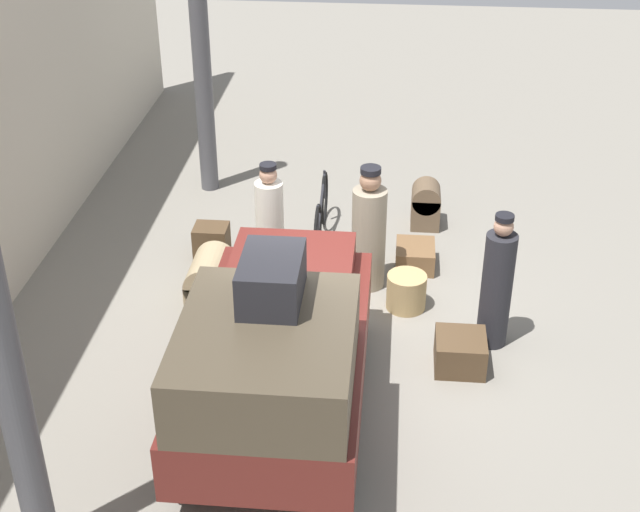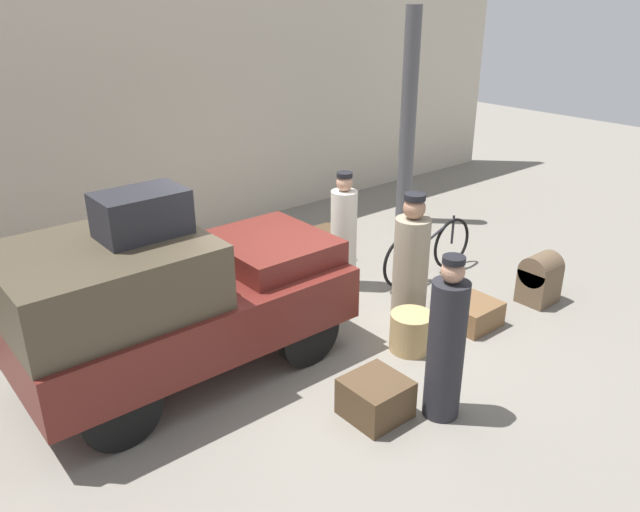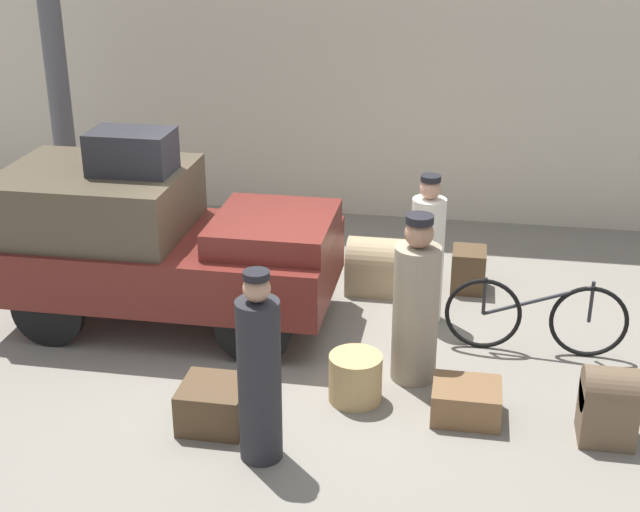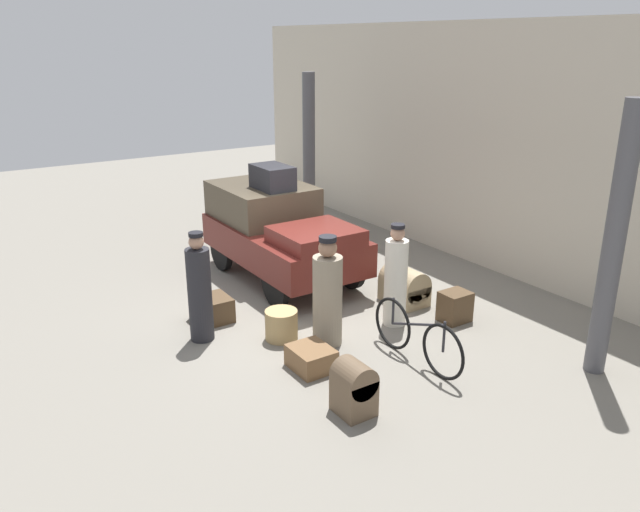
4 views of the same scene
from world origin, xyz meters
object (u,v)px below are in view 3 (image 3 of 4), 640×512
object	(u,v)px
conductor_in_dark_uniform	(259,375)
suitcase_black_upright	(609,404)
bicycle	(536,317)
porter_with_bicycle	(416,307)
truck	(155,240)
wicker_basket	(355,378)
porter_lifting_near_truck	(427,255)
trunk_on_truck_roof	(132,152)
trunk_barrel_dark	(381,267)
trunk_umber_medium	(214,404)
trunk_wicker_pale	(468,269)
suitcase_tan_flat	(466,401)

from	to	relation	value
conductor_in_dark_uniform	suitcase_black_upright	xyz separation A→B (m)	(2.77, 0.72, -0.41)
bicycle	porter_with_bicycle	world-z (taller)	porter_with_bicycle
truck	wicker_basket	distance (m)	2.68
wicker_basket	porter_lifting_near_truck	xyz separation A→B (m)	(0.50, 1.71, 0.51)
trunk_on_truck_roof	trunk_barrel_dark	bearing A→B (deg)	25.05
porter_lifting_near_truck	trunk_umber_medium	size ratio (longest dim) A/B	2.88
bicycle	suitcase_black_upright	world-z (taller)	bicycle
bicycle	trunk_wicker_pale	world-z (taller)	bicycle
suitcase_tan_flat	trunk_on_truck_roof	world-z (taller)	trunk_on_truck_roof
conductor_in_dark_uniform	suitcase_black_upright	bearing A→B (deg)	14.66
truck	suitcase_tan_flat	size ratio (longest dim) A/B	5.70
wicker_basket	trunk_barrel_dark	world-z (taller)	trunk_barrel_dark
porter_with_bicycle	suitcase_black_upright	world-z (taller)	porter_with_bicycle
truck	trunk_barrel_dark	distance (m)	2.57
trunk_umber_medium	trunk_on_truck_roof	distance (m)	2.79
wicker_basket	trunk_wicker_pale	xyz separation A→B (m)	(0.94, 2.56, 0.02)
bicycle	suitcase_black_upright	xyz separation A→B (m)	(0.53, -1.43, -0.04)
porter_lifting_near_truck	conductor_in_dark_uniform	bearing A→B (deg)	-112.90
truck	suitcase_black_upright	distance (m)	4.68
trunk_umber_medium	trunk_barrel_dark	distance (m)	3.17
porter_with_bicycle	trunk_wicker_pale	distance (m)	2.18
porter_with_bicycle	trunk_barrel_dark	world-z (taller)	porter_with_bicycle
conductor_in_dark_uniform	trunk_umber_medium	xyz separation A→B (m)	(-0.50, 0.38, -0.56)
suitcase_black_upright	trunk_barrel_dark	world-z (taller)	suitcase_black_upright
bicycle	trunk_on_truck_roof	world-z (taller)	trunk_on_truck_roof
trunk_wicker_pale	trunk_barrel_dark	bearing A→B (deg)	-169.14
trunk_umber_medium	suitcase_black_upright	distance (m)	3.29
suitcase_black_upright	suitcase_tan_flat	distance (m)	1.17
suitcase_tan_flat	bicycle	bearing A→B (deg)	64.07
trunk_umber_medium	suitcase_tan_flat	xyz separation A→B (m)	(2.12, 0.49, -0.04)
bicycle	trunk_on_truck_roof	bearing A→B (deg)	178.91
wicker_basket	trunk_barrel_dark	distance (m)	2.38
suitcase_tan_flat	trunk_barrel_dark	bearing A→B (deg)	112.41
porter_with_bicycle	conductor_in_dark_uniform	distance (m)	1.84
truck	porter_with_bicycle	bearing A→B (deg)	-15.57
trunk_wicker_pale	porter_lifting_near_truck	bearing A→B (deg)	-117.26
conductor_in_dark_uniform	truck	bearing A→B (deg)	126.31
suitcase_black_upright	trunk_barrel_dark	size ratio (longest dim) A/B	0.88
porter_with_bicycle	suitcase_black_upright	xyz separation A→B (m)	(1.66, -0.74, -0.39)
truck	porter_with_bicycle	distance (m)	2.86
porter_with_bicycle	trunk_wicker_pale	xyz separation A→B (m)	(0.46, 2.08, -0.49)
suitcase_black_upright	suitcase_tan_flat	bearing A→B (deg)	173.01
trunk_wicker_pale	trunk_on_truck_roof	bearing A→B (deg)	-158.82
suitcase_tan_flat	wicker_basket	bearing A→B (deg)	173.67
trunk_barrel_dark	suitcase_black_upright	bearing A→B (deg)	-50.35
porter_lifting_near_truck	trunk_wicker_pale	size ratio (longest dim) A/B	3.34
porter_with_bicycle	trunk_on_truck_roof	size ratio (longest dim) A/B	1.99
porter_with_bicycle	truck	bearing A→B (deg)	164.43
trunk_umber_medium	suitcase_tan_flat	world-z (taller)	trunk_umber_medium
conductor_in_dark_uniform	trunk_on_truck_roof	bearing A→B (deg)	129.08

